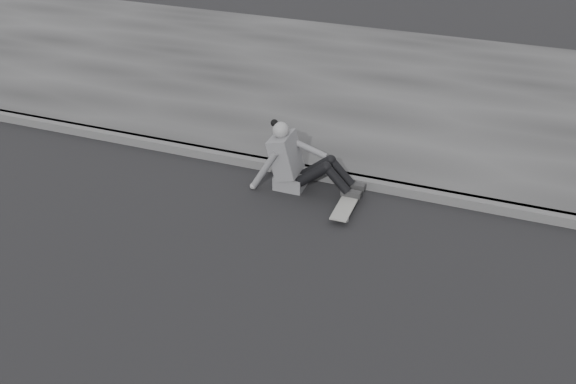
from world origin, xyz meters
TOP-DOWN VIEW (x-y plane):
  - ground at (0.00, 0.00)m, footprint 80.00×80.00m
  - curb at (0.00, 2.58)m, footprint 24.00×0.16m
  - sidewalk at (0.00, 5.60)m, footprint 24.00×6.00m
  - skateboard at (0.97, 2.01)m, footprint 0.20×0.78m
  - seated_woman at (0.24, 2.25)m, footprint 1.38×0.46m

SIDE VIEW (x-z plane):
  - ground at x=0.00m, z-range 0.00..0.00m
  - curb at x=0.00m, z-range 0.00..0.12m
  - sidewalk at x=0.00m, z-range 0.00..0.12m
  - skateboard at x=0.97m, z-range 0.03..0.12m
  - seated_woman at x=0.24m, z-range -0.08..0.80m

